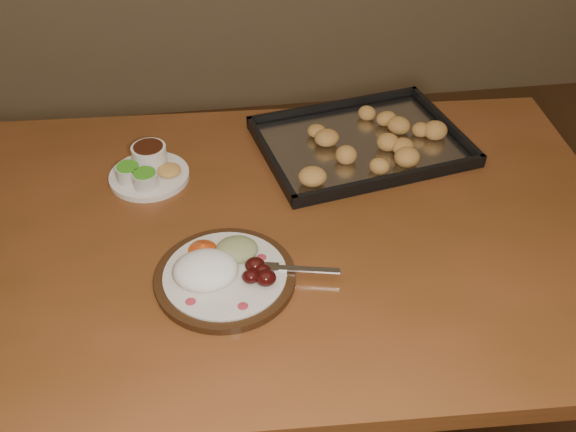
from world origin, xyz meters
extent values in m
cube|color=brown|center=(0.02, 0.26, 0.73)|extent=(1.55, 0.98, 0.04)
cylinder|color=#503318|center=(-0.63, 0.68, 0.35)|extent=(0.07, 0.07, 0.71)
cylinder|color=#503318|center=(0.72, 0.60, 0.35)|extent=(0.07, 0.07, 0.71)
cylinder|color=black|center=(-0.04, 0.12, 0.76)|extent=(0.25, 0.25, 0.02)
cylinder|color=beige|center=(-0.04, 0.12, 0.77)|extent=(0.22, 0.22, 0.01)
ellipsoid|color=#AD2938|center=(-0.10, 0.06, 0.77)|extent=(0.02, 0.02, 0.00)
ellipsoid|color=#AD2938|center=(-0.01, 0.04, 0.77)|extent=(0.02, 0.02, 0.00)
ellipsoid|color=#AD2938|center=(0.03, 0.15, 0.77)|extent=(0.02, 0.02, 0.00)
ellipsoid|color=#AD2938|center=(-0.12, 0.15, 0.77)|extent=(0.02, 0.02, 0.00)
ellipsoid|color=white|center=(-0.07, 0.12, 0.78)|extent=(0.13, 0.11, 0.05)
ellipsoid|color=#400909|center=(0.01, 0.09, 0.78)|extent=(0.03, 0.03, 0.02)
ellipsoid|color=#400909|center=(0.03, 0.11, 0.78)|extent=(0.03, 0.03, 0.02)
ellipsoid|color=#400909|center=(0.02, 0.12, 0.78)|extent=(0.03, 0.03, 0.02)
ellipsoid|color=#400909|center=(0.03, 0.09, 0.78)|extent=(0.03, 0.03, 0.02)
ellipsoid|color=tan|center=(-0.01, 0.17, 0.78)|extent=(0.09, 0.08, 0.03)
cone|color=#C74212|center=(-0.07, 0.19, 0.78)|extent=(0.07, 0.07, 0.02)
cube|color=silver|center=(0.11, 0.11, 0.77)|extent=(0.12, 0.04, 0.00)
cube|color=silver|center=(0.04, 0.12, 0.77)|extent=(0.04, 0.03, 0.00)
cylinder|color=silver|center=(0.02, 0.12, 0.77)|extent=(0.03, 0.01, 0.00)
cylinder|color=silver|center=(0.02, 0.13, 0.77)|extent=(0.03, 0.01, 0.00)
cylinder|color=silver|center=(0.02, 0.13, 0.77)|extent=(0.03, 0.01, 0.00)
cylinder|color=silver|center=(0.02, 0.14, 0.77)|extent=(0.03, 0.01, 0.00)
cylinder|color=white|center=(-0.18, 0.45, 0.76)|extent=(0.17, 0.17, 0.01)
cylinder|color=silver|center=(-0.22, 0.44, 0.78)|extent=(0.05, 0.05, 0.03)
cylinder|color=green|center=(-0.22, 0.44, 0.80)|extent=(0.05, 0.05, 0.00)
cylinder|color=silver|center=(-0.18, 0.41, 0.78)|extent=(0.05, 0.05, 0.03)
cylinder|color=green|center=(-0.18, 0.41, 0.80)|extent=(0.05, 0.05, 0.00)
cylinder|color=white|center=(-0.18, 0.49, 0.78)|extent=(0.08, 0.08, 0.04)
cylinder|color=#341309|center=(-0.18, 0.49, 0.81)|extent=(0.06, 0.06, 0.00)
ellipsoid|color=gold|center=(-0.14, 0.45, 0.77)|extent=(0.05, 0.05, 0.02)
cube|color=black|center=(0.30, 0.51, 0.75)|extent=(0.51, 0.41, 0.01)
cube|color=black|center=(0.27, 0.67, 0.77)|extent=(0.45, 0.10, 0.02)
cube|color=black|center=(0.33, 0.35, 0.77)|extent=(0.45, 0.10, 0.02)
cube|color=black|center=(0.52, 0.55, 0.77)|extent=(0.08, 0.33, 0.02)
cube|color=black|center=(0.09, 0.47, 0.77)|extent=(0.08, 0.33, 0.02)
cube|color=silver|center=(0.30, 0.51, 0.76)|extent=(0.47, 0.38, 0.00)
ellipsoid|color=#C38244|center=(0.36, 0.52, 0.78)|extent=(0.05, 0.05, 0.04)
ellipsoid|color=#C38244|center=(0.40, 0.56, 0.78)|extent=(0.07, 0.06, 0.04)
ellipsoid|color=#C38244|center=(0.34, 0.60, 0.78)|extent=(0.07, 0.07, 0.04)
ellipsoid|color=#C38244|center=(0.32, 0.57, 0.78)|extent=(0.06, 0.06, 0.04)
ellipsoid|color=#C38244|center=(0.27, 0.59, 0.78)|extent=(0.06, 0.06, 0.04)
ellipsoid|color=#C38244|center=(0.26, 0.53, 0.78)|extent=(0.07, 0.07, 0.04)
ellipsoid|color=#C38244|center=(0.19, 0.52, 0.78)|extent=(0.07, 0.06, 0.04)
ellipsoid|color=#C38244|center=(0.23, 0.49, 0.78)|extent=(0.05, 0.05, 0.04)
ellipsoid|color=#C38244|center=(0.18, 0.46, 0.78)|extent=(0.07, 0.06, 0.04)
ellipsoid|color=#C38244|center=(0.26, 0.43, 0.78)|extent=(0.07, 0.07, 0.04)
ellipsoid|color=#C38244|center=(0.30, 0.47, 0.78)|extent=(0.06, 0.06, 0.04)
ellipsoid|color=#C38244|center=(0.34, 0.45, 0.78)|extent=(0.06, 0.06, 0.04)
ellipsoid|color=#C38244|center=(0.37, 0.44, 0.78)|extent=(0.07, 0.07, 0.04)
ellipsoid|color=#C38244|center=(0.43, 0.51, 0.78)|extent=(0.07, 0.06, 0.04)
camera|label=1|loc=(-0.04, -0.70, 1.59)|focal=40.00mm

